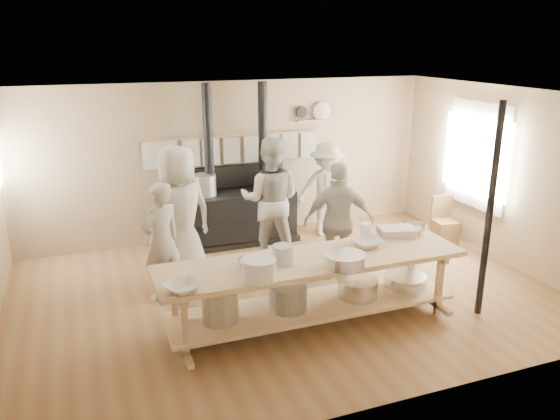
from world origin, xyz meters
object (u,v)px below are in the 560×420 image
Objects in this scene: prep_table at (312,285)px; cook_center at (179,216)px; cook_right at (339,221)px; stove at (238,211)px; cook_by_window at (327,190)px; cook_left at (271,200)px; roasting_pan at (397,231)px; cook_far_left at (161,241)px; chair at (444,230)px.

cook_center is at bearing 124.65° from prep_table.
cook_right is at bearing 51.36° from prep_table.
stove is 1.56× the size of cook_right.
stove is 3.02m from prep_table.
cook_left is at bearing -137.35° from cook_by_window.
cook_center reaches higher than roasting_pan.
stove is 1.82m from cook_center.
stove reaches higher than prep_table.
cook_center reaches higher than cook_left.
cook_far_left is 3.42× the size of roasting_pan.
roasting_pan is at bearing -80.61° from cook_by_window.
prep_table is 2.14m from cook_center.
cook_far_left is at bearing 36.11° from cook_center.
stove is 3.02m from roasting_pan.
cook_left is 1.14× the size of cook_right.
stove reaches higher than cook_right.
cook_far_left is (-1.50, -1.66, 0.26)m from stove.
chair is (1.67, -1.04, -0.58)m from cook_by_window.
cook_left is at bearing 83.39° from prep_table.
stove is 0.72× the size of prep_table.
roasting_pan reaches higher than prep_table.
cook_far_left is at bearing 10.10° from cook_right.
cook_left is 4.18× the size of roasting_pan.
chair is at bearing 28.69° from prep_table.
cook_far_left is 0.80× the size of cook_center.
prep_table is 3.62m from chair.
stove is 1.54m from cook_by_window.
cook_far_left is 3.00m from roasting_pan.
roasting_pan is (0.42, -0.80, 0.07)m from cook_right.
prep_table is 1.89× the size of cook_left.
roasting_pan is (2.51, -1.39, -0.07)m from cook_center.
cook_right is 1.03× the size of cook_by_window.
cook_by_window is at bearing -124.09° from cook_left.
cook_center is (-1.43, -0.35, 0.02)m from cook_left.
cook_by_window is (1.49, -0.24, 0.28)m from stove.
cook_right is 0.91m from roasting_pan.
cook_by_window is at bearing 177.05° from cook_far_left.
chair is 1.72× the size of roasting_pan.
cook_by_window reaches higher than cook_far_left.
cook_far_left is at bearing 160.00° from roasting_pan.
cook_left is 0.98× the size of cook_center.
cook_center reaches higher than cook_far_left.
cook_right is 2.41m from chair.
cook_right is 3.67× the size of roasting_pan.
prep_table is 7.92× the size of roasting_pan.
cook_far_left reaches higher than chair.
chair is at bearing 156.26° from cook_far_left.
prep_table is 4.62× the size of chair.
stove is 1.61× the size of cook_by_window.
cook_right is at bearing 117.75° from roasting_pan.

